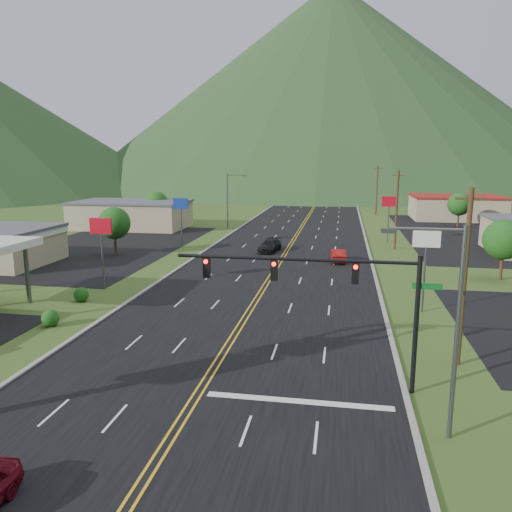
% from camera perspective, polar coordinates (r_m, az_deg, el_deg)
% --- Properties ---
extents(traffic_signal, '(13.10, 0.43, 7.00)m').
position_cam_1_polar(traffic_signal, '(24.97, 8.90, -3.38)').
color(traffic_signal, black).
rests_on(traffic_signal, ground).
extents(streetlight_east, '(3.28, 0.25, 9.00)m').
position_cam_1_polar(streetlight_east, '(21.61, 21.29, -6.74)').
color(streetlight_east, '#59595E').
rests_on(streetlight_east, ground).
extents(streetlight_west, '(3.28, 0.25, 9.00)m').
position_cam_1_polar(streetlight_west, '(82.53, -3.08, 6.72)').
color(streetlight_west, '#59595E').
rests_on(streetlight_west, ground).
extents(building_west_far, '(18.40, 11.40, 4.50)m').
position_cam_1_polar(building_west_far, '(86.08, -14.05, 4.64)').
color(building_west_far, tan).
rests_on(building_west_far, ground).
extents(building_east_far, '(16.40, 12.40, 4.50)m').
position_cam_1_polar(building_east_far, '(102.82, 21.86, 5.18)').
color(building_east_far, tan).
rests_on(building_east_far, ground).
extents(pole_sign_west_a, '(2.00, 0.18, 6.40)m').
position_cam_1_polar(pole_sign_west_a, '(45.71, -17.29, 2.49)').
color(pole_sign_west_a, '#59595E').
rests_on(pole_sign_west_a, ground).
extents(pole_sign_west_b, '(2.00, 0.18, 6.40)m').
position_cam_1_polar(pole_sign_west_b, '(65.89, -8.58, 5.38)').
color(pole_sign_west_b, '#59595E').
rests_on(pole_sign_west_b, ground).
extents(pole_sign_east_a, '(2.00, 0.18, 6.40)m').
position_cam_1_polar(pole_sign_east_a, '(39.23, 18.87, 1.03)').
color(pole_sign_east_a, '#59595E').
rests_on(pole_sign_east_a, ground).
extents(pole_sign_east_b, '(2.00, 0.18, 6.40)m').
position_cam_1_polar(pole_sign_east_b, '(70.76, 14.97, 5.52)').
color(pole_sign_east_b, '#59595E').
rests_on(pole_sign_east_b, ground).
extents(tree_west_a, '(3.84, 3.84, 5.82)m').
position_cam_1_polar(tree_west_a, '(61.82, -15.90, 3.62)').
color(tree_west_a, '#382314').
rests_on(tree_west_a, ground).
extents(tree_west_b, '(3.84, 3.84, 5.82)m').
position_cam_1_polar(tree_west_b, '(88.45, -11.26, 5.98)').
color(tree_west_b, '#382314').
rests_on(tree_west_b, ground).
extents(tree_east_a, '(3.84, 3.84, 5.82)m').
position_cam_1_polar(tree_east_a, '(52.99, 26.47, 1.68)').
color(tree_east_a, '#382314').
rests_on(tree_east_a, ground).
extents(tree_east_b, '(3.84, 3.84, 5.82)m').
position_cam_1_polar(tree_east_b, '(90.58, 22.22, 5.49)').
color(tree_east_b, '#382314').
rests_on(tree_east_b, ground).
extents(utility_pole_a, '(1.60, 0.28, 10.00)m').
position_cam_1_polar(utility_pole_a, '(29.67, 22.73, -2.21)').
color(utility_pole_a, '#382314').
rests_on(utility_pole_a, ground).
extents(utility_pole_b, '(1.60, 0.28, 10.00)m').
position_cam_1_polar(utility_pole_b, '(65.84, 15.77, 5.15)').
color(utility_pole_b, '#382314').
rests_on(utility_pole_b, ground).
extents(utility_pole_c, '(1.60, 0.28, 10.00)m').
position_cam_1_polar(utility_pole_c, '(105.59, 13.64, 7.37)').
color(utility_pole_c, '#382314').
rests_on(utility_pole_c, ground).
extents(utility_pole_d, '(1.60, 0.28, 10.00)m').
position_cam_1_polar(utility_pole_d, '(145.48, 12.67, 8.37)').
color(utility_pole_d, '#382314').
rests_on(utility_pole_d, ground).
extents(mountain_n, '(220.00, 220.00, 85.00)m').
position_cam_1_polar(mountain_n, '(232.36, 8.60, 18.70)').
color(mountain_n, '#1C3518').
rests_on(mountain_n, ground).
extents(car_dark_mid, '(2.71, 5.24, 1.45)m').
position_cam_1_polar(car_dark_mid, '(62.22, 1.60, 1.15)').
color(car_dark_mid, black).
rests_on(car_dark_mid, ground).
extents(car_red_far, '(1.87, 4.49, 1.44)m').
position_cam_1_polar(car_red_far, '(56.93, 9.37, 0.05)').
color(car_red_far, '#9E1211').
rests_on(car_red_far, ground).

